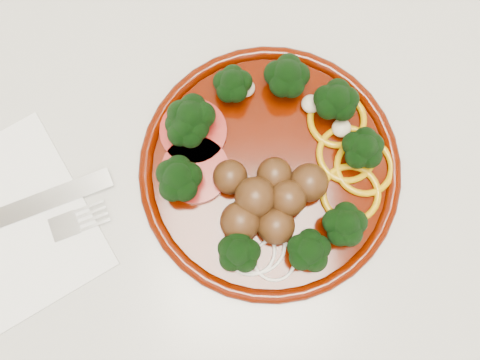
{
  "coord_description": "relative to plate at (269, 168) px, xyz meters",
  "views": [
    {
      "loc": [
        0.2,
        1.62,
        1.43
      ],
      "look_at": [
        0.2,
        1.71,
        0.92
      ],
      "focal_mm": 40.0,
      "sensor_mm": 36.0,
      "label": 1
    }
  ],
  "objects": [
    {
      "name": "counter",
      "position": [
        -0.23,
        -0.02,
        -0.47
      ],
      "size": [
        2.4,
        0.6,
        0.9
      ],
      "color": "silver",
      "rests_on": "ground"
    },
    {
      "name": "plate",
      "position": [
        0.0,
        0.0,
        0.0
      ],
      "size": [
        0.26,
        0.26,
        0.06
      ],
      "rotation": [
        0.0,
        0.0,
        -0.24
      ],
      "color": "#3F0B00",
      "rests_on": "counter"
    }
  ]
}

